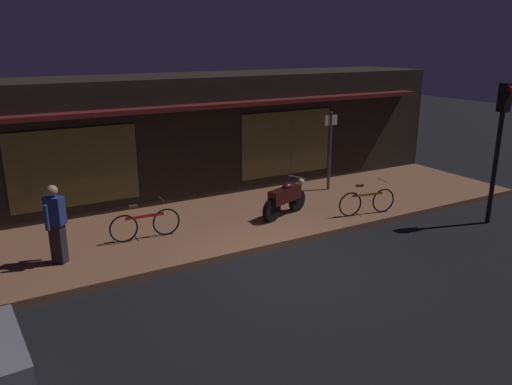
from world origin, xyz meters
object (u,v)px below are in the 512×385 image
motorcycle (286,198)px  bicycle_parked (367,201)px  bicycle_extra (145,224)px  sign_post (330,146)px  person_photographer (56,223)px  traffic_light_pole (500,129)px

motorcycle → bicycle_parked: bearing=-27.1°
bicycle_parked → bicycle_extra: 5.77m
sign_post → bicycle_parked: bearing=-103.5°
bicycle_parked → sign_post: (0.58, 2.39, 1.00)m
bicycle_extra → person_photographer: person_photographer is taller
motorcycle → bicycle_extra: (-3.71, 0.26, -0.14)m
person_photographer → motorcycle: bearing=1.4°
motorcycle → sign_post: bearing=29.4°
sign_post → bicycle_extra: bearing=-169.5°
motorcycle → person_photographer: bearing=-178.6°
sign_post → traffic_light_pole: bearing=-64.1°
bicycle_parked → traffic_light_pole: bearing=-34.4°
person_photographer → sign_post: 8.33m
bicycle_extra → sign_post: bearing=10.5°
bicycle_extra → traffic_light_pole: (8.23, -3.02, 1.97)m
traffic_light_pole → bicycle_parked: bearing=145.6°
bicycle_parked → traffic_light_pole: size_ratio=0.46×
motorcycle → traffic_light_pole: (4.53, -2.76, 1.83)m
bicycle_extra → person_photographer: 2.07m
bicycle_parked → sign_post: 2.66m
bicycle_extra → person_photographer: (-1.96, -0.40, 0.52)m
bicycle_extra → sign_post: 6.39m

